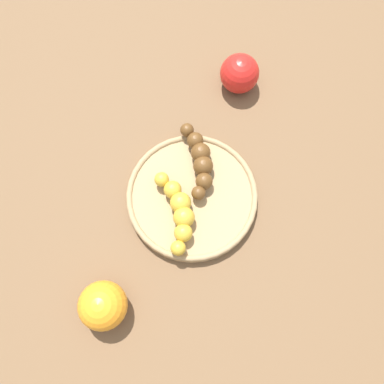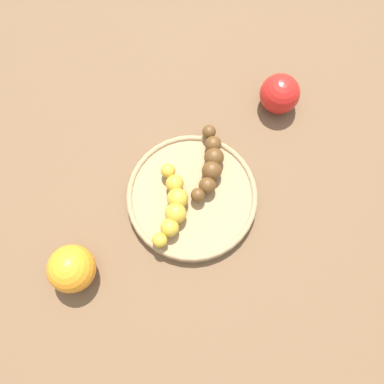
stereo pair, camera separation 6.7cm
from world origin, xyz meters
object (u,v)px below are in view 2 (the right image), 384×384
banana_spotted (173,205)px  banana_overripe (210,164)px  fruit_bowl (192,196)px  apple_red (280,94)px  orange_fruit (72,269)px

banana_spotted → banana_overripe: banana_spotted is taller
fruit_bowl → banana_overripe: (-0.05, -0.03, 0.02)m
banana_spotted → apple_red: bearing=53.2°
fruit_bowl → orange_fruit: orange_fruit is taller
banana_spotted → banana_overripe: size_ratio=1.06×
orange_fruit → banana_overripe: bearing=-165.9°
banana_overripe → orange_fruit: bearing=-131.4°
banana_overripe → apple_red: apple_red is taller
banana_spotted → apple_red: size_ratio=1.77×
banana_overripe → orange_fruit: size_ratio=1.58×
orange_fruit → apple_red: orange_fruit is taller
orange_fruit → apple_red: 0.47m
banana_spotted → orange_fruit: bearing=-141.3°
banana_spotted → orange_fruit: (0.19, 0.03, 0.00)m
fruit_bowl → banana_overripe: banana_overripe is taller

